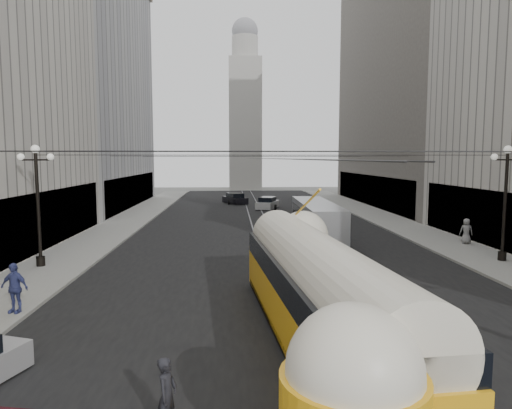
{
  "coord_description": "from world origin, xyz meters",
  "views": [
    {
      "loc": [
        -2.42,
        -6.26,
        5.86
      ],
      "look_at": [
        -1.24,
        16.59,
        3.51
      ],
      "focal_mm": 32.0,
      "sensor_mm": 36.0,
      "label": 1
    }
  ],
  "objects": [
    {
      "name": "rail_left",
      "position": [
        -0.75,
        32.5,
        0.0
      ],
      "size": [
        0.12,
        85.0,
        0.04
      ],
      "primitive_type": "cube",
      "color": "gray",
      "rests_on": "ground"
    },
    {
      "name": "city_bus",
      "position": [
        3.47,
        25.21,
        1.49
      ],
      "size": [
        2.54,
        10.78,
        2.73
      ],
      "color": "#9D9EA2",
      "rests_on": "ground"
    },
    {
      "name": "sidewalk_right",
      "position": [
        12.0,
        36.0,
        0.07
      ],
      "size": [
        4.0,
        72.0,
        0.15
      ],
      "primitive_type": "cube",
      "color": "gray",
      "rests_on": "ground"
    },
    {
      "name": "streetcar",
      "position": [
        0.2,
        7.62,
        1.7
      ],
      "size": [
        3.74,
        15.9,
        3.49
      ],
      "color": "#F6AC15",
      "rests_on": "ground"
    },
    {
      "name": "road",
      "position": [
        0.0,
        32.5,
        0.0
      ],
      "size": [
        20.0,
        85.0,
        0.02
      ],
      "primitive_type": "cube",
      "color": "black",
      "rests_on": "ground"
    },
    {
      "name": "building_left_far",
      "position": [
        -19.99,
        48.0,
        14.31
      ],
      "size": [
        12.6,
        28.6,
        28.6
      ],
      "color": "#999999",
      "rests_on": "ground"
    },
    {
      "name": "pedestrian_sidewalk_left",
      "position": [
        -10.5,
        10.6,
        1.08
      ],
      "size": [
        1.21,
        0.87,
        1.86
      ],
      "primitive_type": "imported",
      "rotation": [
        0.0,
        0.0,
        -0.25
      ],
      "color": "#39407D",
      "rests_on": "sidewalk_left"
    },
    {
      "name": "sedan_dark_far",
      "position": [
        -2.11,
        52.06,
        0.61
      ],
      "size": [
        3.37,
        4.61,
        1.35
      ],
      "color": "black",
      "rests_on": "ground"
    },
    {
      "name": "rail_right",
      "position": [
        0.75,
        32.5,
        0.0
      ],
      "size": [
        0.12,
        85.0,
        0.04
      ],
      "primitive_type": "cube",
      "color": "gray",
      "rests_on": "ground"
    },
    {
      "name": "pedestrian_crossing_a",
      "position": [
        -3.84,
        3.04,
        0.83
      ],
      "size": [
        0.54,
        0.68,
        1.66
      ],
      "primitive_type": "imported",
      "rotation": [
        0.0,
        0.0,
        1.32
      ],
      "color": "black",
      "rests_on": "ground"
    },
    {
      "name": "sedan_white_far",
      "position": [
        1.6,
        45.96,
        0.62
      ],
      "size": [
        3.07,
        4.66,
        1.37
      ],
      "color": "silver",
      "rests_on": "ground"
    },
    {
      "name": "pedestrian_sidewalk_right",
      "position": [
        13.14,
        23.0,
        0.99
      ],
      "size": [
        0.93,
        0.7,
        1.69
      ],
      "primitive_type": "imported",
      "rotation": [
        0.0,
        0.0,
        2.88
      ],
      "color": "slate",
      "rests_on": "sidewalk_right"
    },
    {
      "name": "lamppost_right_mid",
      "position": [
        12.6,
        18.0,
        3.74
      ],
      "size": [
        1.86,
        0.44,
        6.37
      ],
      "color": "black",
      "rests_on": "sidewalk_right"
    },
    {
      "name": "pedestrian_crossing_b",
      "position": [
        -0.39,
        4.1,
        0.92
      ],
      "size": [
        1.02,
        1.11,
        1.84
      ],
      "primitive_type": "imported",
      "rotation": [
        0.0,
        0.0,
        -2.03
      ],
      "color": "beige",
      "rests_on": "ground"
    },
    {
      "name": "building_right_far",
      "position": [
        20.0,
        48.0,
        16.31
      ],
      "size": [
        12.6,
        32.6,
        32.6
      ],
      "color": "#514C47",
      "rests_on": "ground"
    },
    {
      "name": "sidewalk_left",
      "position": [
        -12.0,
        36.0,
        0.07
      ],
      "size": [
        4.0,
        72.0,
        0.15
      ],
      "primitive_type": "cube",
      "color": "gray",
      "rests_on": "ground"
    },
    {
      "name": "catenary",
      "position": [
        0.12,
        31.49,
        5.88
      ],
      "size": [
        25.0,
        72.0,
        0.23
      ],
      "color": "black",
      "rests_on": "ground"
    },
    {
      "name": "lamppost_left_mid",
      "position": [
        -12.6,
        18.0,
        3.74
      ],
      "size": [
        1.86,
        0.44,
        6.37
      ],
      "color": "black",
      "rests_on": "sidewalk_left"
    },
    {
      "name": "distant_tower",
      "position": [
        0.0,
        80.0,
        14.97
      ],
      "size": [
        6.0,
        6.0,
        31.36
      ],
      "color": "#B2AFA8",
      "rests_on": "ground"
    }
  ]
}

